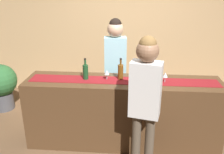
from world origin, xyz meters
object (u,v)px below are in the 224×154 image
(customer_sipping, at_px, (145,94))
(wine_bottle_amber, at_px, (121,72))
(potted_plant_tall, at_px, (1,84))
(wine_glass_near_customer, at_px, (150,77))
(wine_glass_mid_counter, at_px, (107,73))
(wine_glass_far_end, at_px, (165,75))
(bartender, at_px, (115,61))
(wine_bottle_green, at_px, (86,72))

(customer_sipping, bearing_deg, wine_bottle_amber, 127.81)
(wine_bottle_amber, distance_m, potted_plant_tall, 2.45)
(wine_glass_near_customer, xyz_separation_m, wine_glass_mid_counter, (-0.58, 0.12, 0.00))
(wine_glass_far_end, relative_size, bartender, 0.08)
(bartender, distance_m, customer_sipping, 1.26)
(wine_glass_far_end, bearing_deg, potted_plant_tall, 162.79)
(customer_sipping, distance_m, potted_plant_tall, 2.99)
(wine_bottle_amber, bearing_deg, wine_glass_far_end, -6.94)
(wine_bottle_amber, distance_m, wine_glass_mid_counter, 0.19)
(wine_bottle_amber, relative_size, wine_glass_mid_counter, 2.10)
(wine_bottle_amber, xyz_separation_m, wine_bottle_green, (-0.48, -0.04, 0.00))
(wine_glass_far_end, bearing_deg, bartender, 139.68)
(wine_glass_mid_counter, relative_size, potted_plant_tall, 0.17)
(wine_bottle_green, height_order, potted_plant_tall, wine_bottle_green)
(wine_glass_far_end, bearing_deg, wine_bottle_green, 178.32)
(wine_bottle_amber, height_order, wine_bottle_green, same)
(wine_bottle_amber, height_order, bartender, bartender)
(bartender, xyz_separation_m, potted_plant_tall, (-2.13, 0.28, -0.59))
(wine_bottle_green, bearing_deg, wine_glass_far_end, -1.68)
(wine_glass_mid_counter, bearing_deg, wine_glass_far_end, -2.85)
(wine_bottle_green, bearing_deg, wine_bottle_amber, 4.92)
(bartender, relative_size, customer_sipping, 1.01)
(wine_glass_mid_counter, xyz_separation_m, wine_glass_far_end, (0.78, -0.04, 0.00))
(wine_glass_far_end, relative_size, potted_plant_tall, 0.17)
(wine_glass_mid_counter, bearing_deg, wine_bottle_green, -178.52)
(wine_bottle_green, relative_size, wine_glass_near_customer, 2.10)
(wine_glass_near_customer, relative_size, wine_glass_mid_counter, 1.00)
(potted_plant_tall, bearing_deg, wine_bottle_amber, -19.79)
(wine_bottle_amber, xyz_separation_m, customer_sipping, (0.31, -0.66, -0.02))
(wine_bottle_green, xyz_separation_m, potted_plant_tall, (-1.76, 0.85, -0.59))
(bartender, bearing_deg, wine_bottle_amber, 96.25)
(bartender, bearing_deg, wine_glass_mid_counter, 76.69)
(wine_bottle_green, bearing_deg, wine_glass_near_customer, -7.32)
(wine_bottle_amber, relative_size, wine_bottle_green, 1.00)
(wine_glass_near_customer, relative_size, wine_glass_far_end, 1.00)
(wine_bottle_amber, distance_m, wine_bottle_green, 0.48)
(wine_bottle_amber, xyz_separation_m, wine_glass_far_end, (0.60, -0.07, -0.01))
(wine_bottle_green, height_order, wine_glass_near_customer, wine_bottle_green)
(wine_bottle_amber, bearing_deg, wine_bottle_green, -175.08)
(potted_plant_tall, bearing_deg, wine_glass_mid_counter, -22.24)
(wine_bottle_amber, bearing_deg, bartender, 101.82)
(wine_glass_near_customer, height_order, wine_glass_far_end, same)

